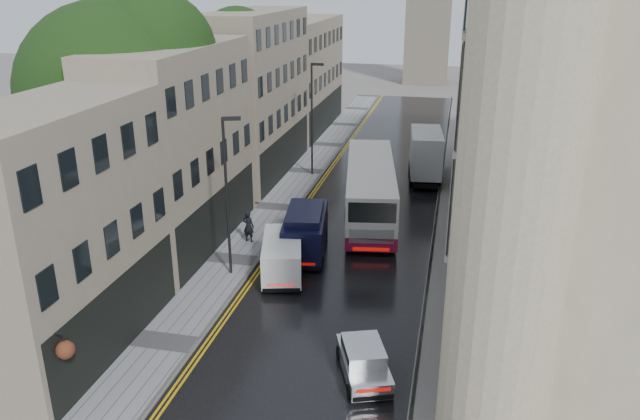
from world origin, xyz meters
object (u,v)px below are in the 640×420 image
at_px(silver_hatchback, 351,382).
at_px(navy_van, 283,243).
at_px(tree_near, 115,125).
at_px(white_van, 263,271).
at_px(cream_bus, 348,210).
at_px(lamp_post_near, 227,199).
at_px(pedestrian, 248,226).
at_px(white_lorry, 412,160).
at_px(lamp_post_far, 312,120).
at_px(tree_far, 212,96).

distance_m(silver_hatchback, navy_van, 11.35).
bearing_deg(tree_near, white_van, -21.46).
bearing_deg(silver_hatchback, cream_bus, 80.58).
distance_m(tree_near, navy_van, 11.04).
relative_size(tree_near, navy_van, 2.60).
height_order(tree_near, navy_van, tree_near).
bearing_deg(lamp_post_near, pedestrian, 75.86).
relative_size(white_lorry, silver_hatchback, 2.01).
xyz_separation_m(navy_van, lamp_post_far, (-2.21, 16.00, 2.92)).
relative_size(tree_near, white_lorry, 1.92).
relative_size(navy_van, lamp_post_far, 0.64).
bearing_deg(white_lorry, pedestrian, -129.08).
bearing_deg(tree_far, navy_van, -56.56).
bearing_deg(white_lorry, lamp_post_near, -121.10).
distance_m(tree_near, pedestrian, 9.08).
height_order(tree_near, tree_far, tree_near).
xyz_separation_m(white_lorry, lamp_post_far, (-7.65, 0.85, 2.38)).
bearing_deg(tree_far, cream_bus, -38.20).
bearing_deg(cream_bus, tree_far, 132.85).
distance_m(tree_far, pedestrian, 14.03).
height_order(silver_hatchback, white_van, white_van).
bearing_deg(white_van, tree_far, 104.18).
xyz_separation_m(tree_near, lamp_post_near, (7.10, -2.42, -2.78)).
xyz_separation_m(white_lorry, navy_van, (-5.44, -15.15, -0.54)).
distance_m(white_lorry, lamp_post_near, 18.53).
height_order(tree_near, pedestrian, tree_near).
height_order(white_van, navy_van, navy_van).
bearing_deg(tree_near, cream_bus, 17.02).
height_order(white_lorry, pedestrian, white_lorry).
distance_m(navy_van, pedestrian, 3.81).
bearing_deg(white_van, silver_hatchback, -66.60).
bearing_deg(navy_van, white_lorry, 61.76).
relative_size(cream_bus, lamp_post_far, 1.50).
bearing_deg(white_van, lamp_post_near, 136.47).
distance_m(tree_near, cream_bus, 13.69).
distance_m(tree_near, white_van, 11.55).
distance_m(cream_bus, lamp_post_near, 8.28).
distance_m(navy_van, lamp_post_far, 16.42).
xyz_separation_m(tree_near, pedestrian, (6.70, 1.64, -5.90)).
xyz_separation_m(cream_bus, lamp_post_far, (-4.82, 11.37, 2.57)).
bearing_deg(white_lorry, tree_far, 178.89).
xyz_separation_m(silver_hatchback, lamp_post_near, (-7.73, 8.51, 3.47)).
height_order(tree_far, lamp_post_far, tree_far).
distance_m(cream_bus, white_lorry, 10.89).
bearing_deg(silver_hatchback, lamp_post_near, 112.33).
relative_size(cream_bus, white_van, 2.81).
bearing_deg(pedestrian, tree_far, -51.72).
bearing_deg(lamp_post_far, pedestrian, -92.57).
height_order(pedestrian, lamp_post_far, lamp_post_far).
bearing_deg(cream_bus, pedestrian, -168.04).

